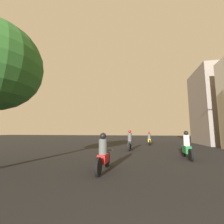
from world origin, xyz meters
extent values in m
cylinder|color=black|center=(-1.95, 6.11, 0.31)|extent=(0.10, 0.63, 0.63)
cylinder|color=black|center=(-1.95, 4.72, 0.31)|extent=(0.10, 0.63, 0.63)
cube|color=red|center=(-1.95, 5.41, 0.48)|extent=(0.30, 0.75, 0.32)
cylinder|color=black|center=(-1.95, 5.86, 0.74)|extent=(0.60, 0.04, 0.04)
cylinder|color=#4C514C|center=(-1.95, 5.34, 0.92)|extent=(0.32, 0.32, 0.57)
sphere|color=black|center=(-1.95, 5.34, 1.33)|extent=(0.24, 0.24, 0.24)
cylinder|color=black|center=(1.97, 9.49, 0.31)|extent=(0.10, 0.62, 0.62)
cylinder|color=black|center=(1.97, 8.14, 0.31)|extent=(0.10, 0.62, 0.62)
cube|color=#1E6B33|center=(1.97, 8.82, 0.51)|extent=(0.30, 0.80, 0.41)
cylinder|color=black|center=(1.97, 9.26, 0.81)|extent=(0.60, 0.04, 0.04)
cylinder|color=silver|center=(1.97, 8.74, 1.01)|extent=(0.32, 0.32, 0.59)
sphere|color=black|center=(1.97, 8.74, 1.42)|extent=(0.24, 0.24, 0.24)
cylinder|color=black|center=(-1.41, 12.92, 0.31)|extent=(0.10, 0.61, 0.61)
cylinder|color=black|center=(-1.41, 11.57, 0.31)|extent=(0.10, 0.61, 0.61)
cube|color=black|center=(-1.41, 12.24, 0.51)|extent=(0.30, 0.79, 0.41)
cylinder|color=black|center=(-1.41, 12.68, 0.81)|extent=(0.60, 0.04, 0.04)
cylinder|color=#4C514C|center=(-1.41, 12.17, 1.04)|extent=(0.32, 0.32, 0.66)
sphere|color=#A51919|center=(-1.41, 12.17, 1.49)|extent=(0.24, 0.24, 0.24)
cylinder|color=black|center=(0.42, 18.22, 0.31)|extent=(0.10, 0.62, 0.62)
cylinder|color=black|center=(0.42, 16.78, 0.31)|extent=(0.10, 0.62, 0.62)
cube|color=gold|center=(0.42, 17.50, 0.49)|extent=(0.30, 0.87, 0.35)
cylinder|color=black|center=(0.42, 17.96, 0.76)|extent=(0.60, 0.04, 0.04)
cylinder|color=#4C514C|center=(0.42, 17.41, 0.95)|extent=(0.32, 0.32, 0.58)
sphere|color=#A51919|center=(0.42, 17.41, 1.36)|extent=(0.24, 0.24, 0.24)
cube|color=gray|center=(8.88, 19.13, 4.45)|extent=(5.35, 5.96, 8.91)
camera|label=1|loc=(-0.52, -0.34, 1.50)|focal=24.00mm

